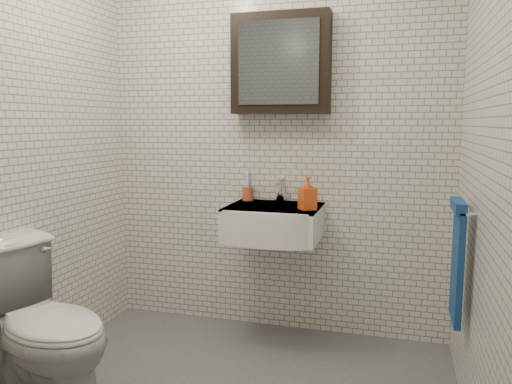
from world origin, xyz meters
TOP-DOWN VIEW (x-y plane):
  - room_shell at (0.00, 0.00)m, footprint 2.22×2.02m
  - washbasin at (0.05, 0.73)m, footprint 0.55×0.50m
  - faucet at (0.05, 0.93)m, footprint 0.06×0.20m
  - mirror_cabinet at (0.05, 0.93)m, footprint 0.60×0.15m
  - towel_rail at (1.04, 0.35)m, footprint 0.09×0.30m
  - toothbrush_cup at (-0.16, 0.94)m, footprint 0.09×0.09m
  - soap_bottle at (0.27, 0.70)m, footprint 0.12×0.12m
  - toilet at (-0.80, -0.26)m, footprint 0.89×0.68m

SIDE VIEW (x-z plane):
  - toilet at x=-0.80m, z-range 0.00..0.80m
  - towel_rail at x=1.04m, z-range 0.43..1.01m
  - washbasin at x=0.05m, z-range 0.66..0.86m
  - toothbrush_cup at x=-0.16m, z-range 0.80..0.99m
  - faucet at x=0.05m, z-range 0.84..0.99m
  - soap_bottle at x=0.27m, z-range 0.85..1.04m
  - room_shell at x=0.00m, z-range 0.21..2.72m
  - mirror_cabinet at x=0.05m, z-range 1.40..2.00m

